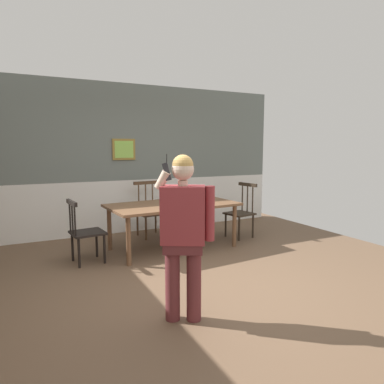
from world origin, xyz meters
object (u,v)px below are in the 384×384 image
(chair_by_doorway, at_px, (150,211))
(chair_at_table_head, at_px, (85,232))
(dining_table, at_px, (173,208))
(person_figure, at_px, (184,228))
(chair_near_window, at_px, (241,212))

(chair_by_doorway, height_order, chair_at_table_head, chair_by_doorway)
(dining_table, distance_m, chair_by_doorway, 0.95)
(dining_table, relative_size, chair_by_doorway, 2.09)
(dining_table, relative_size, chair_at_table_head, 2.32)
(person_figure, bearing_deg, dining_table, -82.34)
(chair_by_doorway, bearing_deg, chair_at_table_head, 31.96)
(chair_near_window, xyz_separation_m, person_figure, (-2.25, -2.34, 0.43))
(dining_table, height_order, chair_at_table_head, chair_at_table_head)
(chair_near_window, height_order, chair_by_doorway, chair_by_doorway)
(chair_near_window, bearing_deg, chair_by_doorway, 50.72)
(chair_by_doorway, xyz_separation_m, person_figure, (-0.77, -3.16, 0.43))
(chair_near_window, height_order, chair_at_table_head, chair_near_window)
(dining_table, height_order, chair_near_window, chair_near_window)
(dining_table, relative_size, chair_near_window, 2.13)
(chair_near_window, distance_m, chair_at_table_head, 2.83)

